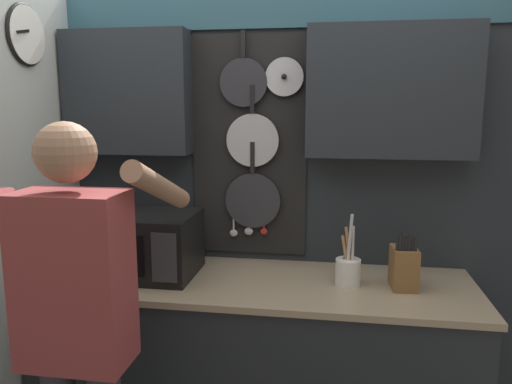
% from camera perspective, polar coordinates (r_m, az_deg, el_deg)
% --- Properties ---
extents(base_cabinet_counter, '(2.06, 0.67, 0.93)m').
position_cam_1_polar(base_cabinet_counter, '(2.59, -0.33, -19.79)').
color(base_cabinet_counter, '#23282D').
rests_on(base_cabinet_counter, ground_plane).
extents(back_wall_unit, '(2.63, 0.20, 2.33)m').
position_cam_1_polar(back_wall_unit, '(2.57, 0.95, 2.78)').
color(back_wall_unit, '#23282D').
rests_on(back_wall_unit, ground_plane).
extents(microwave, '(0.53, 0.39, 0.30)m').
position_cam_1_polar(microwave, '(2.49, -12.97, -5.81)').
color(microwave, black).
rests_on(microwave, base_cabinet_counter).
extents(knife_block, '(0.12, 0.16, 0.27)m').
position_cam_1_polar(knife_block, '(2.35, 16.55, -8.26)').
color(knife_block, brown).
rests_on(knife_block, base_cabinet_counter).
extents(utensil_crock, '(0.11, 0.11, 0.34)m').
position_cam_1_polar(utensil_crock, '(2.34, 10.47, -8.67)').
color(utensil_crock, white).
rests_on(utensil_crock, base_cabinet_counter).
extents(person, '(0.54, 0.65, 1.70)m').
position_cam_1_polar(person, '(1.94, -19.70, -12.99)').
color(person, '#383842').
rests_on(person, ground_plane).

